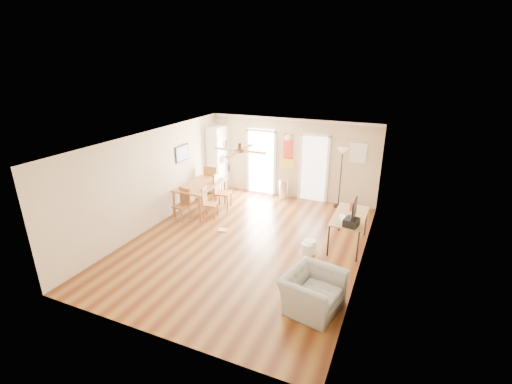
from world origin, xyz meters
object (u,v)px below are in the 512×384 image
at_px(torchiere_lamp, 340,178).
at_px(dining_chair_far, 214,181).
at_px(armchair, 313,291).
at_px(dining_chair_right_b, 210,203).
at_px(wastebasket_a, 307,249).
at_px(bookshelf, 219,158).
at_px(dining_chair_right_a, 223,191).
at_px(dining_table, 201,197).
at_px(computer_desk, 348,230).
at_px(wastebasket_b, 310,247).
at_px(dining_chair_near, 181,205).
at_px(trash_can, 284,189).
at_px(printer, 351,222).

bearing_deg(torchiere_lamp, dining_chair_far, -168.74).
bearing_deg(armchair, torchiere_lamp, 17.56).
relative_size(dining_chair_right_b, wastebasket_a, 2.98).
height_order(bookshelf, dining_chair_right_a, bookshelf).
relative_size(dining_table, dining_chair_far, 1.48).
height_order(computer_desk, wastebasket_b, computer_desk).
height_order(dining_table, dining_chair_near, dining_chair_near).
relative_size(dining_chair_near, trash_can, 1.39).
distance_m(dining_chair_right_b, wastebasket_a, 3.31).
height_order(dining_chair_right_a, dining_chair_far, dining_chair_far).
xyz_separation_m(dining_chair_right_b, trash_can, (1.46, 2.22, -0.13)).
xyz_separation_m(torchiere_lamp, printer, (0.81, -2.92, -0.05)).
relative_size(dining_chair_near, computer_desk, 0.61).
bearing_deg(dining_chair_right_b, dining_chair_far, 14.19).
distance_m(bookshelf, torchiere_lamp, 4.15).
xyz_separation_m(computer_desk, armchair, (-0.18, -2.66, -0.05)).
bearing_deg(wastebasket_a, printer, 18.87).
relative_size(bookshelf, dining_chair_far, 2.04).
xyz_separation_m(bookshelf, dining_chair_far, (0.19, -0.77, -0.57)).
relative_size(bookshelf, printer, 6.46).
xyz_separation_m(dining_table, wastebasket_b, (3.73, -1.21, -0.24)).
bearing_deg(computer_desk, armchair, -93.83).
bearing_deg(computer_desk, bookshelf, 154.25).
relative_size(bookshelf, dining_chair_right_a, 2.08).
distance_m(bookshelf, printer, 5.75).
distance_m(dining_chair_right_a, wastebasket_a, 3.62).
bearing_deg(dining_table, wastebasket_b, -18.02).
distance_m(torchiere_lamp, printer, 3.03).
bearing_deg(bookshelf, wastebasket_a, -22.87).
xyz_separation_m(dining_table, dining_chair_right_a, (0.55, 0.40, 0.13)).
distance_m(printer, armchair, 2.17).
height_order(printer, armchair, printer).
bearing_deg(wastebasket_a, dining_chair_near, 172.30).
bearing_deg(computer_desk, dining_chair_far, 161.44).
height_order(dining_chair_right_b, torchiere_lamp, torchiere_lamp).
xyz_separation_m(dining_chair_far, torchiere_lamp, (3.96, 0.79, 0.39)).
relative_size(dining_chair_right_b, torchiere_lamp, 0.49).
xyz_separation_m(bookshelf, wastebasket_b, (4.09, -3.08, -0.95)).
bearing_deg(bookshelf, dining_chair_right_b, -52.38).
bearing_deg(bookshelf, computer_desk, -10.22).
height_order(printer, wastebasket_a, printer).
xyz_separation_m(dining_table, armchair, (4.30, -3.13, -0.06)).
distance_m(computer_desk, printer, 0.76).
bearing_deg(dining_chair_near, wastebasket_a, 2.83).
xyz_separation_m(dining_chair_right_b, dining_chair_near, (-0.68, -0.46, -0.00)).
height_order(dining_chair_right_b, dining_chair_far, dining_chair_far).
xyz_separation_m(dining_chair_far, wastebasket_a, (3.86, -2.44, -0.39)).
bearing_deg(armchair, bookshelf, 54.80).
height_order(bookshelf, dining_chair_near, bookshelf).
xyz_separation_m(dining_chair_right_b, wastebasket_b, (3.18, -0.84, -0.29)).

